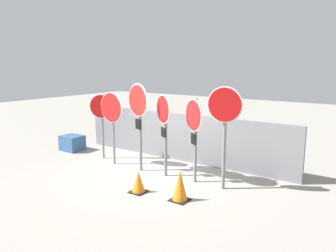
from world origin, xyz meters
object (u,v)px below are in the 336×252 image
object	(u,v)px
stop_sign_4	(194,123)
storage_crate	(72,143)
stop_sign_2	(138,110)
traffic_cone_1	(180,186)
stop_sign_3	(164,120)
traffic_cone_0	(138,182)
stop_sign_0	(102,112)
stop_sign_1	(112,112)
stop_sign_5	(225,117)

from	to	relation	value
stop_sign_4	storage_crate	xyz separation A→B (m)	(-5.05, 0.28, -1.26)
stop_sign_2	traffic_cone_1	distance (m)	2.69
stop_sign_3	traffic_cone_0	world-z (taller)	stop_sign_3
stop_sign_0	stop_sign_4	xyz separation A→B (m)	(3.42, -0.17, 0.01)
traffic_cone_1	stop_sign_1	bearing A→B (deg)	160.79
stop_sign_0	storage_crate	size ratio (longest dim) A/B	2.81
stop_sign_3	stop_sign_4	xyz separation A→B (m)	(0.88, 0.05, -0.00)
traffic_cone_1	stop_sign_2	bearing A→B (deg)	152.64
stop_sign_3	traffic_cone_1	bearing A→B (deg)	-12.25
stop_sign_2	traffic_cone_0	distance (m)	2.16
stop_sign_1	traffic_cone_1	world-z (taller)	stop_sign_1
stop_sign_2	traffic_cone_1	bearing A→B (deg)	-9.77
stop_sign_2	stop_sign_4	world-z (taller)	stop_sign_2
stop_sign_3	traffic_cone_1	distance (m)	2.02
stop_sign_0	traffic_cone_0	distance (m)	3.34
stop_sign_1	stop_sign_3	bearing A→B (deg)	5.71
traffic_cone_1	stop_sign_0	bearing A→B (deg)	160.67
traffic_cone_1	storage_crate	xyz separation A→B (m)	(-5.40, 1.43, -0.08)
stop_sign_2	storage_crate	bearing A→B (deg)	-168.80
traffic_cone_0	traffic_cone_1	world-z (taller)	traffic_cone_1
traffic_cone_0	storage_crate	xyz separation A→B (m)	(-4.35, 1.60, 0.01)
stop_sign_4	traffic_cone_0	size ratio (longest dim) A/B	4.24
stop_sign_4	traffic_cone_0	distance (m)	1.96
stop_sign_5	storage_crate	distance (m)	6.07
storage_crate	stop_sign_4	bearing A→B (deg)	-3.20
stop_sign_5	traffic_cone_1	world-z (taller)	stop_sign_5
stop_sign_1	stop_sign_3	xyz separation A→B (m)	(1.87, 0.02, -0.06)
traffic_cone_1	storage_crate	world-z (taller)	traffic_cone_1
stop_sign_4	stop_sign_5	bearing A→B (deg)	30.37
stop_sign_3	storage_crate	bearing A→B (deg)	-154.81
stop_sign_5	traffic_cone_1	bearing A→B (deg)	-120.30
stop_sign_3	storage_crate	xyz separation A→B (m)	(-4.18, 0.33, -1.26)
stop_sign_2	stop_sign_5	distance (m)	2.53
stop_sign_4	traffic_cone_0	xyz separation A→B (m)	(-0.71, -1.31, -1.27)
traffic_cone_1	traffic_cone_0	bearing A→B (deg)	-171.22
storage_crate	stop_sign_1	bearing A→B (deg)	-8.83
traffic_cone_0	storage_crate	size ratio (longest dim) A/B	0.69
stop_sign_0	traffic_cone_1	xyz separation A→B (m)	(3.77, -1.32, -1.16)
traffic_cone_1	storage_crate	size ratio (longest dim) A/B	0.94
stop_sign_3	stop_sign_4	bearing A→B (deg)	33.16
stop_sign_5	storage_crate	size ratio (longest dim) A/B	3.37
traffic_cone_0	stop_sign_2	bearing A→B (deg)	129.19
stop_sign_5	storage_crate	world-z (taller)	stop_sign_5
stop_sign_5	traffic_cone_0	size ratio (longest dim) A/B	4.91
stop_sign_4	traffic_cone_1	world-z (taller)	stop_sign_4
stop_sign_5	stop_sign_4	bearing A→B (deg)	171.05
stop_sign_0	stop_sign_2	bearing A→B (deg)	-35.39
stop_sign_0	stop_sign_3	world-z (taller)	stop_sign_3
stop_sign_5	traffic_cone_0	xyz separation A→B (m)	(-1.53, -1.29, -1.50)
stop_sign_4	stop_sign_3	bearing A→B (deg)	-144.66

